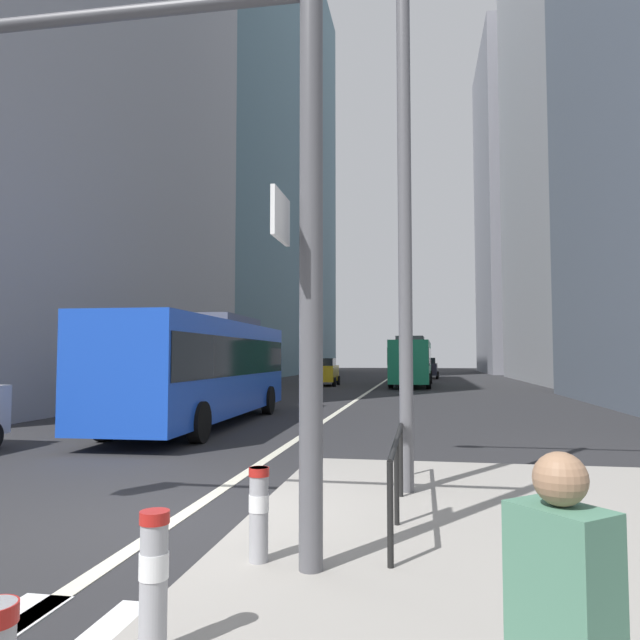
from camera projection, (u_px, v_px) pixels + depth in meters
ground_plane at (354, 402)px, 27.17m from camera, size 160.00×160.00×0.00m
lane_centre_line at (372, 390)px, 37.01m from camera, size 0.20×80.00×0.01m
office_tower_left_near at (39, 55)px, 30.24m from camera, size 13.36×23.76×34.82m
office_tower_left_mid at (220, 134)px, 57.73m from camera, size 10.99×24.61×47.40m
office_tower_left_far at (280, 185)px, 81.99m from camera, size 13.24×16.05×51.44m
office_tower_right_mid at (591, 125)px, 48.78m from camera, size 11.26×25.13×42.08m
office_tower_right_far at (531, 209)px, 75.42m from camera, size 12.36×19.64×41.63m
city_bus_blue_oncoming at (203, 364)px, 18.05m from camera, size 2.91×11.31×3.40m
city_bus_red_receding at (412, 360)px, 41.42m from camera, size 2.91×10.80×3.40m
car_oncoming_mid at (324, 372)px, 42.22m from camera, size 2.18×4.21×1.94m
car_receding_near at (427, 368)px, 55.91m from camera, size 2.19×4.48×1.94m
car_receding_far at (419, 368)px, 53.97m from camera, size 2.20×4.39×1.94m
traffic_signal_gantry at (119, 153)px, 5.91m from camera, size 5.88×0.65×6.00m
street_lamp_post at (404, 139)px, 8.78m from camera, size 5.50×0.32×8.00m
bollard_left at (154, 575)px, 3.86m from camera, size 0.20×0.20×0.92m
bollard_right at (259, 509)px, 5.61m from camera, size 0.20×0.20×0.87m
pedestrian_railing at (399, 451)px, 7.53m from camera, size 0.06×4.25×0.98m
pedestrian_walking at (564, 638)px, 2.26m from camera, size 0.43×0.45×1.56m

